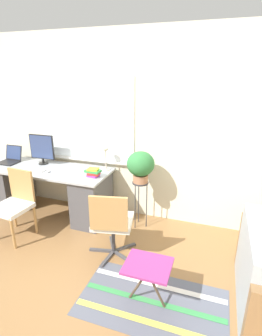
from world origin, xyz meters
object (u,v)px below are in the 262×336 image
(book_stack, at_px, (93,172))
(potted_plant, at_px, (141,165))
(keyboard, at_px, (34,169))
(mouse, at_px, (48,171))
(monitor, at_px, (42,148))
(folding_stool, at_px, (148,268))
(plant_stand, at_px, (140,189))
(office_chair_swivel, at_px, (112,222))
(desk_lamp, at_px, (106,154))
(laptop, at_px, (10,159))
(desk_chair_wooden, at_px, (15,202))

(book_stack, xyz_separation_m, potted_plant, (0.64, 0.16, 0.12))
(keyboard, distance_m, mouse, 0.28)
(monitor, distance_m, mouse, 0.50)
(folding_stool, bearing_deg, mouse, 149.26)
(keyboard, bearing_deg, plant_stand, 7.59)
(monitor, height_order, folding_stool, monitor)
(office_chair_swivel, bearing_deg, desk_lamp, -74.75)
(desk_lamp, distance_m, office_chair_swivel, 1.15)
(monitor, relative_size, desk_lamp, 1.30)
(laptop, xyz_separation_m, office_chair_swivel, (2.09, -0.75, -0.34))
(laptop, distance_m, folding_stool, 2.99)
(mouse, relative_size, potted_plant, 0.17)
(keyboard, distance_m, office_chair_swivel, 1.62)
(office_chair_swivel, bearing_deg, book_stack, -61.08)
(monitor, height_order, mouse, monitor)
(keyboard, xyz_separation_m, folding_stool, (2.08, -1.09, -0.35))
(laptop, relative_size, desk_lamp, 0.86)
(keyboard, height_order, mouse, mouse)
(book_stack, height_order, folding_stool, book_stack)
(keyboard, bearing_deg, potted_plant, 7.59)
(monitor, relative_size, mouse, 6.45)
(plant_stand, distance_m, potted_plant, 0.36)
(office_chair_swivel, bearing_deg, folding_stool, 125.53)
(monitor, distance_m, book_stack, 1.05)
(laptop, bearing_deg, plant_stand, 0.67)
(monitor, relative_size, plant_stand, 0.68)
(book_stack, xyz_separation_m, folding_stool, (1.11, -1.14, -0.41))
(desk_lamp, relative_size, plant_stand, 0.52)
(keyboard, xyz_separation_m, desk_chair_wooden, (0.08, -0.54, -0.28))
(laptop, relative_size, potted_plant, 0.71)
(keyboard, relative_size, mouse, 5.23)
(desk_chair_wooden, distance_m, plant_stand, 1.70)
(book_stack, distance_m, folding_stool, 1.64)
(keyboard, relative_size, office_chair_swivel, 0.43)
(folding_stool, bearing_deg, monitor, 146.75)
(desk_chair_wooden, bearing_deg, folding_stool, -10.87)
(laptop, height_order, office_chair_swivel, laptop)
(desk_chair_wooden, distance_m, folding_stool, 2.07)
(monitor, bearing_deg, laptop, -169.38)
(laptop, relative_size, desk_chair_wooden, 0.34)
(desk_lamp, xyz_separation_m, potted_plant, (0.58, -0.14, -0.06))
(keyboard, bearing_deg, laptop, 162.51)
(office_chair_swivel, bearing_deg, laptop, -31.62)
(monitor, xyz_separation_m, folding_stool, (2.11, -1.39, -0.60))
(keyboard, relative_size, book_stack, 1.73)
(desk_lamp, relative_size, folding_stool, 0.79)
(mouse, bearing_deg, office_chair_swivel, -23.77)
(keyboard, height_order, folding_stool, keyboard)
(mouse, bearing_deg, plant_stand, 10.07)
(keyboard, bearing_deg, mouse, -4.60)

